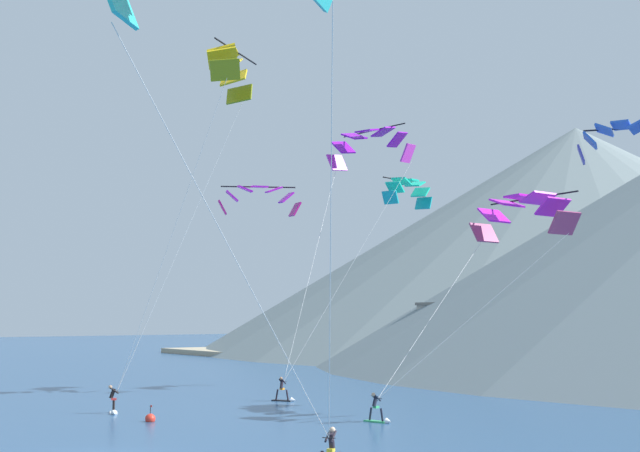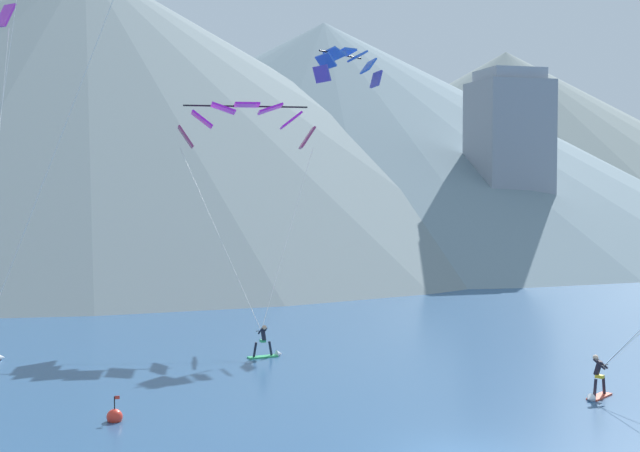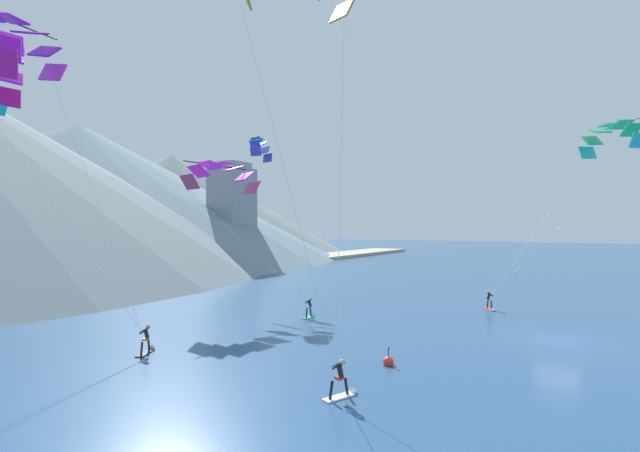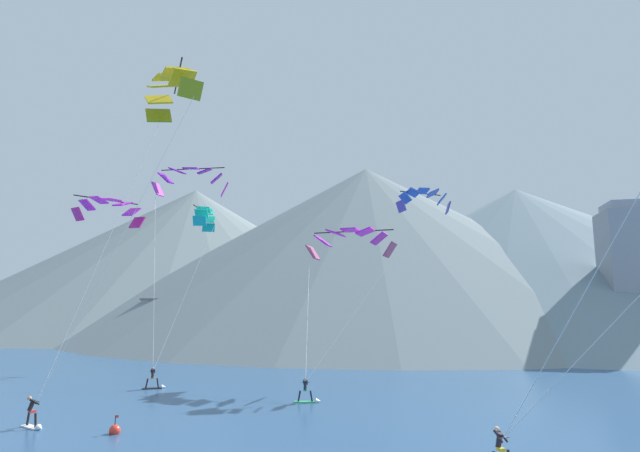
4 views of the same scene
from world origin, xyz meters
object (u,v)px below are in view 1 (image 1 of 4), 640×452
parafoil_kite_near_lead (369,144)px  parafoil_kite_far_left (522,211)px  parafoil_kite_distant_mid_solo (621,137)px  parafoil_kite_distant_high_outer (408,189)px  parafoil_kite_mid_center (228,70)px  kitesurfer_mid_center (113,405)px  race_marker_buoy (150,419)px  kitesurfer_near_lead (285,394)px  kitesurfer_far_left (379,414)px  parafoil_kite_distant_low_drift (259,196)px

parafoil_kite_near_lead → parafoil_kite_far_left: parafoil_kite_near_lead is taller
parafoil_kite_distant_mid_solo → parafoil_kite_near_lead: bearing=178.7°
parafoil_kite_distant_high_outer → parafoil_kite_mid_center: bearing=-69.5°
parafoil_kite_near_lead → parafoil_kite_mid_center: (7.43, -16.90, 1.50)m
parafoil_kite_distant_mid_solo → kitesurfer_mid_center: bearing=-132.4°
kitesurfer_mid_center → race_marker_buoy: (4.83, 0.12, -0.34)m
parafoil_kite_distant_high_outer → race_marker_buoy: bearing=-71.4°
parafoil_kite_near_lead → race_marker_buoy: size_ratio=18.64×
parafoil_kite_near_lead → kitesurfer_mid_center: bearing=-80.9°
parafoil_kite_near_lead → parafoil_kite_far_left: (16.78, -1.58, -6.99)m
kitesurfer_near_lead → parafoil_kite_distant_high_outer: parafoil_kite_distant_high_outer is taller
parafoil_kite_distant_high_outer → parafoil_kite_near_lead: bearing=-83.2°
parafoil_kite_far_left → parafoil_kite_distant_high_outer: parafoil_kite_distant_high_outer is taller
parafoil_kite_distant_high_outer → race_marker_buoy: (8.89, -26.35, -15.73)m
kitesurfer_far_left → race_marker_buoy: (-7.45, -9.86, -0.30)m
kitesurfer_near_lead → parafoil_kite_distant_mid_solo: bearing=24.6°
kitesurfer_far_left → parafoil_kite_far_left: parafoil_kite_far_left is taller
parafoil_kite_distant_low_drift → race_marker_buoy: (11.65, -13.96, -14.48)m
parafoil_kite_distant_high_outer → parafoil_kite_distant_low_drift: parafoil_kite_distant_high_outer is taller
parafoil_kite_mid_center → race_marker_buoy: bearing=-79.6°
kitesurfer_far_left → parafoil_kite_distant_low_drift: bearing=167.9°
kitesurfer_mid_center → parafoil_kite_distant_mid_solo: size_ratio=0.37×
parafoil_kite_mid_center → parafoil_kite_distant_mid_solo: 23.26m
parafoil_kite_distant_high_outer → kitesurfer_mid_center: bearing=-81.3°
parafoil_kite_distant_high_outer → race_marker_buoy: parafoil_kite_distant_high_outer is taller
parafoil_kite_near_lead → parafoil_kite_mid_center: 18.52m
parafoil_kite_distant_mid_solo → parafoil_kite_mid_center: bearing=-134.0°
kitesurfer_mid_center → parafoil_kite_far_left: (13.24, 20.52, 11.53)m
kitesurfer_mid_center → parafoil_kite_far_left: bearing=57.2°
parafoil_kite_distant_low_drift → parafoil_kite_distant_high_outer: bearing=77.4°
parafoil_kite_distant_low_drift → parafoil_kite_distant_mid_solo: bearing=15.8°
parafoil_kite_near_lead → parafoil_kite_distant_low_drift: size_ratio=3.04×
kitesurfer_near_lead → parafoil_kite_near_lead: parafoil_kite_near_lead is taller
parafoil_kite_distant_high_outer → parafoil_kite_distant_low_drift: size_ratio=0.88×
parafoil_kite_near_lead → parafoil_kite_distant_high_outer: bearing=96.8°
parafoil_kite_far_left → race_marker_buoy: size_ratio=11.53×
parafoil_kite_distant_low_drift → race_marker_buoy: parafoil_kite_distant_low_drift is taller
kitesurfer_far_left → parafoil_kite_mid_center: size_ratio=0.09×
kitesurfer_near_lead → parafoil_kite_far_left: size_ratio=0.15×
parafoil_kite_distant_low_drift → race_marker_buoy: bearing=-50.2°
parafoil_kite_far_left → parafoil_kite_near_lead: bearing=174.6°
parafoil_kite_mid_center → parafoil_kite_distant_low_drift: bearing=140.4°
kitesurfer_near_lead → race_marker_buoy: 13.31m
parafoil_kite_near_lead → parafoil_kite_distant_mid_solo: parafoil_kite_near_lead is taller
parafoil_kite_distant_mid_solo → race_marker_buoy: size_ratio=4.72×
parafoil_kite_mid_center → kitesurfer_far_left: bearing=29.7°
parafoil_kite_distant_low_drift → race_marker_buoy: 23.25m
parafoil_kite_far_left → kitesurfer_far_left: bearing=-95.2°
kitesurfer_mid_center → parafoil_kite_distant_high_outer: bearing=98.7°
parafoil_kite_far_left → kitesurfer_mid_center: bearing=-122.8°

